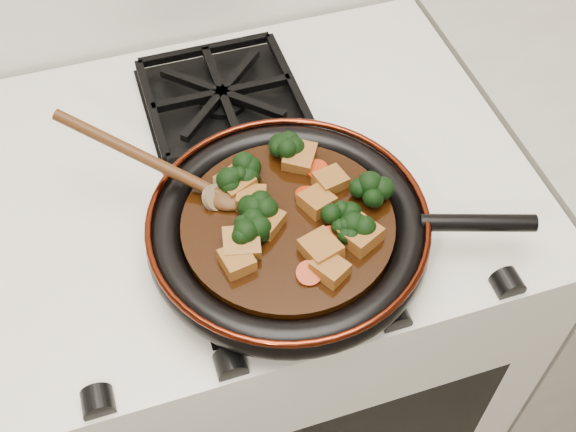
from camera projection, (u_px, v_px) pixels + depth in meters
name	position (u px, v px, depth m)	size (l,w,h in m)	color
stove	(259.00, 329.00, 1.36)	(0.76, 0.60, 0.90)	silver
burner_grate_front	(278.00, 242.00, 0.91)	(0.23, 0.23, 0.03)	black
burner_grate_back	(222.00, 97.00, 1.07)	(0.23, 0.23, 0.03)	black
skillet	(290.00, 229.00, 0.89)	(0.46, 0.35, 0.05)	black
braising_sauce	(288.00, 227.00, 0.88)	(0.26, 0.26, 0.02)	black
tofu_cube_0	(321.00, 250.00, 0.84)	(0.04, 0.04, 0.02)	brown
tofu_cube_1	(299.00, 158.00, 0.93)	(0.04, 0.04, 0.02)	brown
tofu_cube_2	(317.00, 202.00, 0.88)	(0.04, 0.04, 0.02)	brown
tofu_cube_3	(251.00, 198.00, 0.89)	(0.04, 0.03, 0.02)	brown
tofu_cube_4	(330.00, 181.00, 0.90)	(0.04, 0.03, 0.02)	brown
tofu_cube_5	(267.00, 222.00, 0.86)	(0.04, 0.03, 0.02)	brown
tofu_cube_6	(360.00, 235.00, 0.85)	(0.04, 0.04, 0.02)	brown
tofu_cube_7	(330.00, 269.00, 0.82)	(0.04, 0.03, 0.02)	brown
tofu_cube_8	(242.00, 244.00, 0.84)	(0.04, 0.04, 0.02)	brown
tofu_cube_9	(236.00, 183.00, 0.90)	(0.04, 0.04, 0.02)	brown
tofu_cube_10	(237.00, 261.00, 0.83)	(0.04, 0.03, 0.02)	brown
broccoli_floret_0	(230.00, 179.00, 0.90)	(0.06, 0.06, 0.05)	black
broccoli_floret_1	(254.00, 212.00, 0.87)	(0.06, 0.06, 0.05)	black
broccoli_floret_2	(371.00, 193.00, 0.88)	(0.06, 0.06, 0.06)	black
broccoli_floret_3	(241.00, 177.00, 0.91)	(0.06, 0.06, 0.05)	black
broccoli_floret_4	(243.00, 243.00, 0.84)	(0.06, 0.06, 0.05)	black
broccoli_floret_5	(285.00, 151.00, 0.93)	(0.06, 0.06, 0.06)	black
broccoli_floret_6	(343.00, 223.00, 0.86)	(0.06, 0.06, 0.05)	black
broccoli_floret_7	(352.00, 228.00, 0.86)	(0.06, 0.06, 0.05)	black
broccoli_floret_8	(248.00, 233.00, 0.85)	(0.06, 0.06, 0.05)	black
carrot_coin_0	(308.00, 196.00, 0.89)	(0.03, 0.03, 0.01)	#A82504
carrot_coin_1	(317.00, 170.00, 0.92)	(0.03, 0.03, 0.01)	#A82504
carrot_coin_2	(331.00, 238.00, 0.85)	(0.03, 0.03, 0.01)	#A82504
carrot_coin_3	(309.00, 273.00, 0.82)	(0.03, 0.03, 0.01)	#A82504
mushroom_slice_0	(366.00, 232.00, 0.85)	(0.03, 0.03, 0.01)	#7B6547
mushroom_slice_1	(226.00, 183.00, 0.90)	(0.03, 0.03, 0.01)	#7B6547
mushroom_slice_2	(215.00, 198.00, 0.89)	(0.03, 0.03, 0.01)	#7B6547
wooden_spoon	(177.00, 174.00, 0.89)	(0.13, 0.11, 0.23)	#46250F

